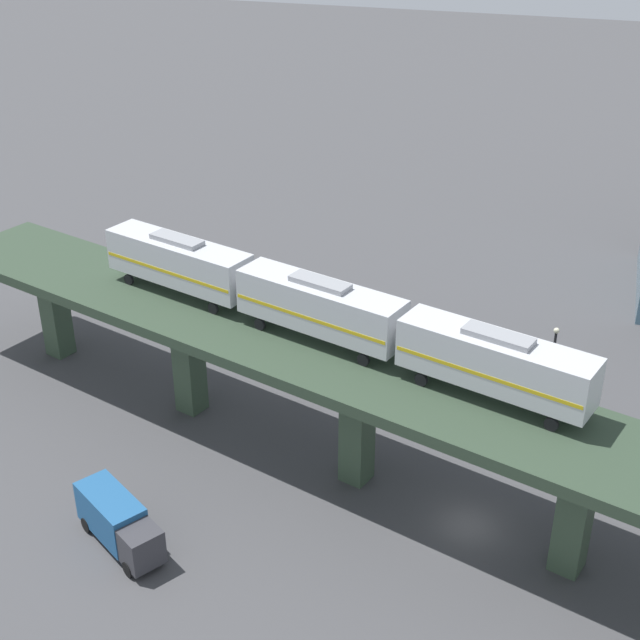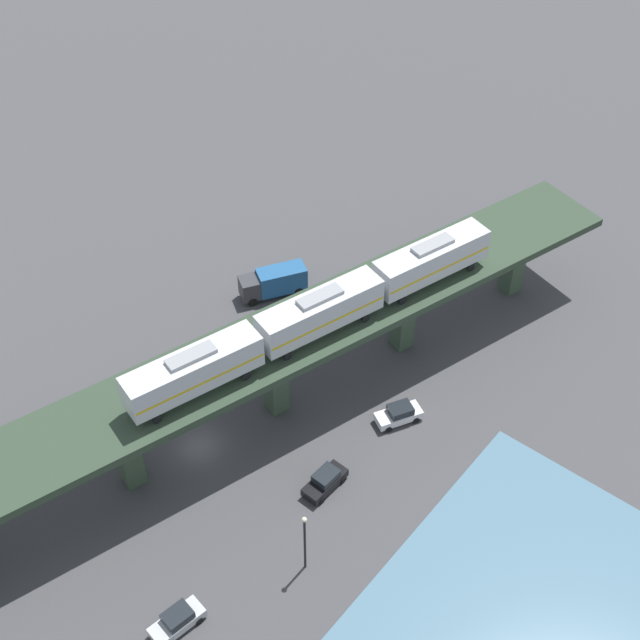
% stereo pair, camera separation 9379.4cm
% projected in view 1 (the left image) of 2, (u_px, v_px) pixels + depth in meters
% --- Properties ---
extents(ground_plane, '(400.00, 400.00, 0.00)m').
position_uv_depth(ground_plane, '(468.00, 525.00, 56.81)').
color(ground_plane, '#424244').
extents(elevated_viaduct, '(34.07, 90.62, 8.95)m').
position_uv_depth(elevated_viaduct, '(475.00, 425.00, 53.33)').
color(elevated_viaduct, '#2C3D2C').
rests_on(elevated_viaduct, ground).
extents(subway_train, '(13.20, 36.47, 4.45)m').
position_uv_depth(subway_train, '(320.00, 306.00, 58.74)').
color(subway_train, silver).
rests_on(subway_train, elevated_viaduct).
extents(street_car_black, '(2.06, 4.45, 1.89)m').
position_uv_depth(street_car_black, '(446.00, 406.00, 67.31)').
color(street_car_black, black).
rests_on(street_car_black, ground).
extents(street_car_white, '(3.68, 4.73, 1.89)m').
position_uv_depth(street_car_white, '(320.00, 379.00, 70.66)').
color(street_car_white, silver).
rests_on(street_car_white, ground).
extents(delivery_truck, '(5.67, 7.32, 3.20)m').
position_uv_depth(delivery_truck, '(119.00, 522.00, 54.48)').
color(delivery_truck, '#333338').
rests_on(delivery_truck, ground).
extents(street_lamp, '(0.44, 0.44, 6.94)m').
position_uv_depth(street_lamp, '(552.00, 361.00, 66.93)').
color(street_lamp, black).
rests_on(street_lamp, ground).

